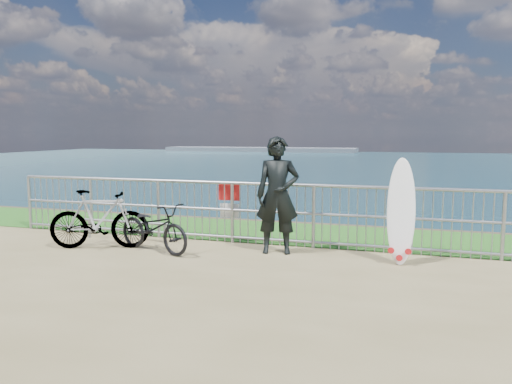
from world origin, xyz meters
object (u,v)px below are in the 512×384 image
(bicycle_far, at_px, (99,219))
(surfboard, at_px, (401,215))
(bicycle_near, at_px, (154,227))
(surfer, at_px, (278,195))

(bicycle_far, bearing_deg, surfboard, -103.83)
(surfboard, height_order, bicycle_near, surfboard)
(bicycle_near, relative_size, bicycle_far, 0.93)
(bicycle_near, distance_m, bicycle_far, 1.02)
(surfer, xyz_separation_m, bicycle_far, (-3.04, -0.60, -0.46))
(surfboard, distance_m, bicycle_far, 5.05)
(surfboard, bearing_deg, bicycle_near, -173.51)
(bicycle_near, bearing_deg, surfboard, -63.21)
(surfer, distance_m, surfboard, 1.99)
(bicycle_near, xyz_separation_m, bicycle_far, (-1.02, -0.07, 0.09))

